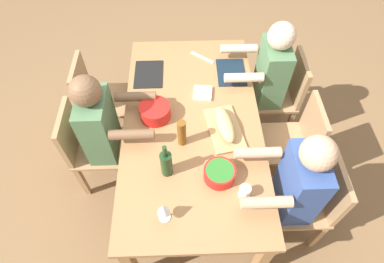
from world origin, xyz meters
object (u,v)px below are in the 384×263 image
Objects in this scene: chair_far_center at (295,140)px; diner_far_left at (266,75)px; diner_near_center at (105,128)px; napkin_stack at (203,93)px; cup_far_right at (245,192)px; chair_near_left at (97,97)px; bread_loaf at (225,124)px; serving_bowl_pasta at (155,111)px; chair_near_center at (88,145)px; wine_bottle at (166,163)px; cutting_board at (224,129)px; beer_bottle at (182,133)px; chair_far_right at (311,199)px; chair_far_left at (282,93)px; wine_glass at (163,210)px; dining_table at (192,129)px; serving_bowl_greens at (220,173)px; diner_far_right at (293,186)px.

chair_far_center is 0.71× the size of diner_far_left.
napkin_stack is at bearing 110.88° from diner_near_center.
napkin_stack is at bearing -166.22° from cup_far_right.
bread_loaf is at bearing 60.89° from chair_near_left.
serving_bowl_pasta is at bearing -106.00° from bread_loaf.
wine_bottle reaches higher than chair_near_center.
napkin_stack is (0.23, -0.54, 0.05)m from diner_far_left.
chair_near_left is 0.58m from diner_near_center.
cutting_board is 0.33m from beer_bottle.
wine_bottle is 3.14× the size of cup_far_right.
chair_far_right is (1.02, 1.64, 0.00)m from chair_near_left.
diner_far_left is 1.41× the size of chair_near_center.
chair_far_left is 1.18m from beer_bottle.
diner_far_left reaches higher than chair_far_center.
cup_far_right is at bearing -41.63° from chair_far_center.
chair_near_center is 2.93× the size of wine_bottle.
chair_far_right is 1.09m from wine_glass.
serving_bowl_pasta is at bearing -59.76° from napkin_stack.
serving_bowl_greens is (0.45, 0.16, 0.13)m from dining_table.
bread_loaf is at bearing -35.03° from diner_far_left.
diner_near_center is 4.14× the size of wine_bottle.
diner_near_center is at bearing -94.83° from cutting_board.
diner_near_center is (0.00, -0.64, 0.04)m from dining_table.
chair_near_left is at bearing -121.90° from chair_far_right.
chair_far_left is (-1.02, 0.18, -0.21)m from diner_far_right.
wine_glass is (0.78, 0.08, 0.06)m from serving_bowl_pasta.
bread_loaf is (-0.38, 0.07, 0.02)m from serving_bowl_greens.
diner_far_left reaches higher than chair_far_left.
serving_bowl_greens is at bearing 60.62° from diner_near_center.
cutting_board is (0.58, -0.59, 0.27)m from chair_far_left.
chair_far_right and chair_far_left have the same top height.
chair_far_center is 0.68m from bread_loaf.
wine_bottle is at bearing -23.47° from beer_bottle.
beer_bottle is 0.55m from wine_glass.
diner_far_right reaches higher than wine_glass.
chair_far_right is 3.86× the size of beer_bottle.
serving_bowl_pasta is 1.36× the size of wine_glass.
chair_far_right is 6.07× the size of napkin_stack.
chair_far_left is 0.71× the size of diner_far_left.
serving_bowl_greens is (0.45, -0.66, 0.31)m from chair_far_center.
serving_bowl_pasta is (0.44, -0.90, 0.10)m from diner_far_left.
beer_bottle is at bearing -139.82° from serving_bowl_greens.
cup_far_right is (0.51, 0.08, 0.04)m from cutting_board.
chair_far_left is 6.07× the size of napkin_stack.
beer_bottle reaches higher than chair_far_right.
diner_near_center is at bearing -119.38° from serving_bowl_greens.
chair_far_left is 1.72m from chair_near_center.
bread_loaf is (-0.44, -0.59, 0.32)m from chair_far_right.
chair_near_center is 3.77× the size of serving_bowl_pasta.
chair_far_right and bread_loaf have the same top height.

